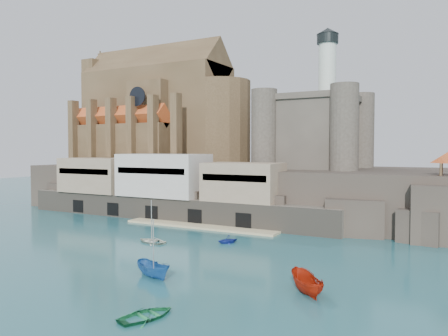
% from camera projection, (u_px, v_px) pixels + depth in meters
% --- Properties ---
extents(ground, '(300.00, 300.00, 0.00)m').
position_uv_depth(ground, '(123.00, 245.00, 63.51)').
color(ground, '#1B525B').
rests_on(ground, ground).
extents(promontory, '(100.00, 36.00, 10.00)m').
position_uv_depth(promontory, '(241.00, 190.00, 97.91)').
color(promontory, '#2B2520').
rests_on(promontory, ground).
extents(quay, '(70.00, 12.00, 13.05)m').
position_uv_depth(quay, '(162.00, 188.00, 88.35)').
color(quay, '#665E52').
rests_on(quay, ground).
extents(church, '(47.00, 25.93, 30.51)m').
position_uv_depth(church, '(161.00, 117.00, 110.79)').
color(church, '#4D3A24').
rests_on(church, promontory).
extents(castle_keep, '(21.20, 21.20, 29.30)m').
position_uv_depth(castle_keep, '(315.00, 128.00, 91.04)').
color(castle_keep, '#453F36').
rests_on(castle_keep, promontory).
extents(boat_2, '(2.70, 2.67, 5.50)m').
position_uv_depth(boat_2, '(154.00, 277.00, 47.87)').
color(boat_2, '#225A9E').
rests_on(boat_2, ground).
extents(boat_3, '(3.72, 2.18, 5.01)m').
position_uv_depth(boat_3, '(147.00, 318.00, 36.29)').
color(boat_3, '#1F7F49').
rests_on(boat_3, ground).
extents(boat_5, '(3.08, 3.09, 5.76)m').
position_uv_depth(boat_5, '(306.00, 292.00, 42.68)').
color(boat_5, '#A61E09').
rests_on(boat_5, ground).
extents(boat_6, '(1.52, 3.65, 4.96)m').
position_uv_depth(boat_6, '(152.00, 242.00, 65.48)').
color(boat_6, silver).
rests_on(boat_6, ground).
extents(boat_7, '(3.13, 2.93, 3.11)m').
position_uv_depth(boat_7, '(228.00, 243.00, 65.04)').
color(boat_7, navy).
rests_on(boat_7, ground).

